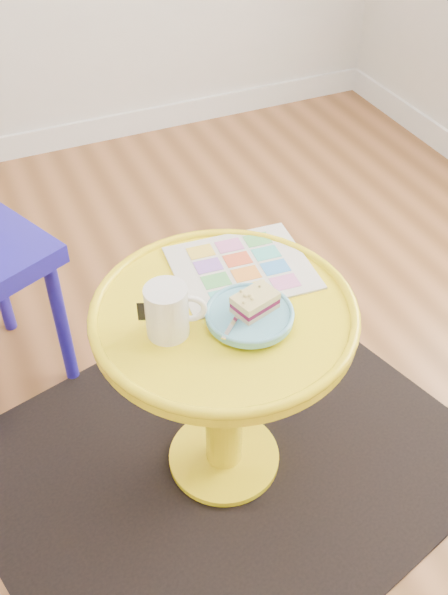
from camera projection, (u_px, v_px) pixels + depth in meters
name	position (u px, v px, depth m)	size (l,w,h in m)	color
floor	(124.00, 504.00, 1.80)	(4.00, 4.00, 0.00)	brown
rug	(224.00, 459.00, 1.90)	(1.30, 1.10, 0.01)	black
side_table	(224.00, 360.00, 1.62)	(0.62, 0.62, 0.58)	yellow
newspaper	(242.00, 268.00, 1.62)	(0.33, 0.28, 0.01)	silver
mug	(168.00, 310.00, 1.42)	(0.13, 0.09, 0.12)	white
plate	(250.00, 315.00, 1.47)	(0.20, 0.20, 0.02)	#5EADC8
cake_slice	(255.00, 302.00, 1.46)	(0.11, 0.09, 0.04)	#D3BC8C
fork	(238.00, 316.00, 1.46)	(0.12, 0.11, 0.00)	silver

